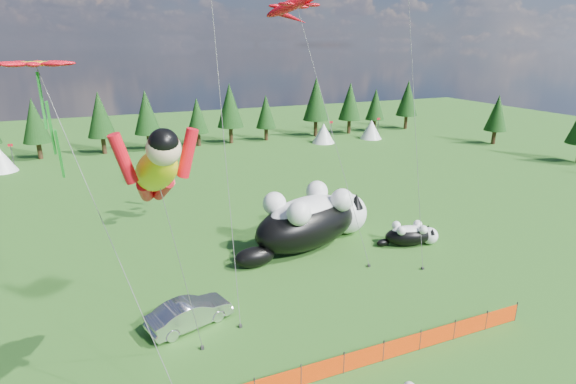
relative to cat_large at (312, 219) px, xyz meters
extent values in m
plane|color=#0D390A|center=(-5.43, -9.31, -1.95)|extent=(160.00, 160.00, 0.00)
cylinder|color=#262626|center=(-6.43, -12.31, -1.40)|extent=(0.06, 0.06, 1.10)
cylinder|color=#262626|center=(-4.43, -12.31, -1.40)|extent=(0.06, 0.06, 1.10)
cylinder|color=#262626|center=(-2.43, -12.31, -1.40)|extent=(0.06, 0.06, 1.10)
cylinder|color=#262626|center=(-0.43, -12.31, -1.40)|extent=(0.06, 0.06, 1.10)
cylinder|color=#262626|center=(1.57, -12.31, -1.40)|extent=(0.06, 0.06, 1.10)
cylinder|color=#262626|center=(3.57, -12.31, -1.40)|extent=(0.06, 0.06, 1.10)
cylinder|color=#262626|center=(5.57, -12.31, -1.40)|extent=(0.06, 0.06, 1.10)
cube|color=#FA3B05|center=(-7.43, -12.31, -1.45)|extent=(2.00, 0.04, 0.90)
cube|color=#FA3B05|center=(-5.43, -12.31, -1.45)|extent=(2.00, 0.04, 0.90)
cube|color=#FA3B05|center=(-3.43, -12.31, -1.45)|extent=(2.00, 0.04, 0.90)
cube|color=#FA3B05|center=(-1.43, -12.31, -1.45)|extent=(2.00, 0.04, 0.90)
cube|color=#FA3B05|center=(0.57, -12.31, -1.45)|extent=(2.00, 0.04, 0.90)
cube|color=#FA3B05|center=(2.57, -12.31, -1.45)|extent=(2.00, 0.04, 0.90)
cube|color=#FA3B05|center=(4.57, -12.31, -1.45)|extent=(2.00, 0.04, 0.90)
ellipsoid|color=black|center=(-0.47, -0.15, -0.25)|extent=(9.32, 6.39, 3.41)
ellipsoid|color=white|center=(-0.47, -0.15, 0.60)|extent=(6.99, 4.68, 2.08)
sphere|color=white|center=(3.31, 1.07, -0.44)|extent=(3.03, 3.03, 3.03)
sphere|color=#FD6272|center=(4.54, 1.46, -0.44)|extent=(0.42, 0.42, 0.42)
ellipsoid|color=black|center=(-4.79, -1.54, -1.29)|extent=(2.93, 2.07, 1.32)
cone|color=black|center=(3.59, 0.20, 0.77)|extent=(1.06, 1.06, 1.06)
cone|color=black|center=(3.04, 1.93, 0.77)|extent=(1.06, 1.06, 1.06)
sphere|color=white|center=(1.14, 1.66, 1.36)|extent=(1.59, 1.59, 1.59)
sphere|color=white|center=(1.89, -0.68, 1.36)|extent=(1.59, 1.59, 1.59)
sphere|color=white|center=(-2.65, 0.44, 1.36)|extent=(1.59, 1.59, 1.59)
sphere|color=white|center=(-1.89, -1.90, 1.36)|extent=(1.59, 1.59, 1.59)
ellipsoid|color=black|center=(6.23, -2.61, -1.28)|extent=(3.66, 2.41, 1.35)
ellipsoid|color=white|center=(6.23, -2.61, -0.94)|extent=(2.75, 1.76, 0.82)
sphere|color=white|center=(7.75, -3.03, -1.35)|extent=(1.20, 1.20, 1.20)
sphere|color=#FD6272|center=(8.24, -3.16, -1.35)|extent=(0.17, 0.17, 0.17)
ellipsoid|color=black|center=(4.50, -2.13, -1.69)|extent=(1.15, 0.78, 0.52)
cone|color=black|center=(7.65, -3.37, -0.87)|extent=(0.42, 0.42, 0.42)
cone|color=black|center=(7.84, -2.68, -0.87)|extent=(0.42, 0.42, 0.42)
sphere|color=white|center=(7.15, -2.36, -0.64)|extent=(0.63, 0.63, 0.63)
sphere|color=white|center=(6.90, -3.30, -0.64)|extent=(0.63, 0.63, 0.63)
sphere|color=white|center=(5.64, -1.94, -0.64)|extent=(0.63, 0.63, 0.63)
sphere|color=white|center=(5.38, -2.88, -0.64)|extent=(0.63, 0.63, 0.63)
imported|color=silver|center=(-9.80, -6.27, -1.25)|extent=(4.51, 2.67, 1.41)
cylinder|color=#595959|center=(-10.42, -9.39, 2.76)|extent=(0.03, 0.03, 9.47)
cube|color=#262626|center=(-9.66, -8.36, -1.87)|extent=(0.15, 0.15, 0.16)
cylinder|color=#595959|center=(0.99, -0.46, 6.13)|extent=(0.03, 0.03, 17.81)
cube|color=#262626|center=(1.90, -4.40, -1.87)|extent=(0.15, 0.15, 0.16)
cylinder|color=#595959|center=(-12.95, -9.09, 4.49)|extent=(0.03, 0.03, 14.69)
cube|color=#177F20|center=(-14.78, -5.77, 8.26)|extent=(0.20, 0.20, 4.45)
cylinder|color=#595959|center=(-7.35, -5.05, 7.35)|extent=(0.03, 0.03, 18.90)
cube|color=#262626|center=(-7.53, -7.42, -1.87)|extent=(0.15, 0.15, 0.16)
cylinder|color=#595959|center=(5.42, -2.80, 9.02)|extent=(0.03, 0.03, 22.62)
cube|color=#262626|center=(4.81, -6.01, -1.87)|extent=(0.15, 0.15, 0.16)
camera|label=1|loc=(-12.77, -26.03, 11.46)|focal=28.00mm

